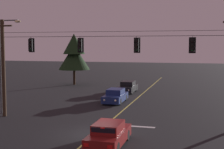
# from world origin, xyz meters

# --- Properties ---
(ground_plane) EXTENTS (180.00, 180.00, 0.00)m
(ground_plane) POSITION_xyz_m (0.00, 0.00, 0.00)
(ground_plane) COLOR black
(lane_centre_stripe) EXTENTS (0.14, 60.00, 0.01)m
(lane_centre_stripe) POSITION_xyz_m (0.00, 9.48, 0.00)
(lane_centre_stripe) COLOR #D1C64C
(lane_centre_stripe) RESTS_ON ground
(stop_bar_paint) EXTENTS (3.40, 0.36, 0.01)m
(stop_bar_paint) POSITION_xyz_m (1.90, 2.88, 0.00)
(stop_bar_paint) COLOR silver
(stop_bar_paint) RESTS_ON ground
(signal_span_assembly) EXTENTS (19.64, 0.32, 7.91)m
(signal_span_assembly) POSITION_xyz_m (0.00, 3.48, 4.11)
(signal_span_assembly) COLOR #38281C
(signal_span_assembly) RESTS_ON ground
(traffic_light_leftmost) EXTENTS (0.48, 0.41, 1.22)m
(traffic_light_leftmost) POSITION_xyz_m (-6.38, 3.46, 5.85)
(traffic_light_leftmost) COLOR black
(traffic_light_left_inner) EXTENTS (0.48, 0.41, 1.22)m
(traffic_light_left_inner) POSITION_xyz_m (-2.24, 3.46, 5.85)
(traffic_light_left_inner) COLOR black
(traffic_light_centre) EXTENTS (0.48, 0.41, 1.22)m
(traffic_light_centre) POSITION_xyz_m (2.12, 3.46, 5.85)
(traffic_light_centre) COLOR black
(traffic_light_right_inner) EXTENTS (0.48, 0.41, 1.22)m
(traffic_light_right_inner) POSITION_xyz_m (6.04, 3.46, 5.85)
(traffic_light_right_inner) COLOR black
(car_waiting_near_lane) EXTENTS (1.80, 4.33, 1.39)m
(car_waiting_near_lane) POSITION_xyz_m (1.52, -1.99, 0.65)
(car_waiting_near_lane) COLOR maroon
(car_waiting_near_lane) RESTS_ON ground
(car_oncoming_lead) EXTENTS (1.80, 4.42, 1.39)m
(car_oncoming_lead) POSITION_xyz_m (-1.70, 12.23, 0.65)
(car_oncoming_lead) COLOR navy
(car_oncoming_lead) RESTS_ON ground
(car_oncoming_trailing) EXTENTS (1.80, 4.42, 1.39)m
(car_oncoming_trailing) POSITION_xyz_m (-1.98, 19.62, 0.65)
(car_oncoming_trailing) COLOR black
(car_oncoming_trailing) RESTS_ON ground
(street_lamp_corner) EXTENTS (2.11, 0.30, 8.04)m
(street_lamp_corner) POSITION_xyz_m (-9.53, 4.46, 4.83)
(street_lamp_corner) COLOR #4C4F54
(street_lamp_corner) RESTS_ON ground
(tree_verge_far) EXTENTS (4.60, 4.60, 7.54)m
(tree_verge_far) POSITION_xyz_m (-11.33, 25.34, 4.64)
(tree_verge_far) COLOR #332316
(tree_verge_far) RESTS_ON ground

